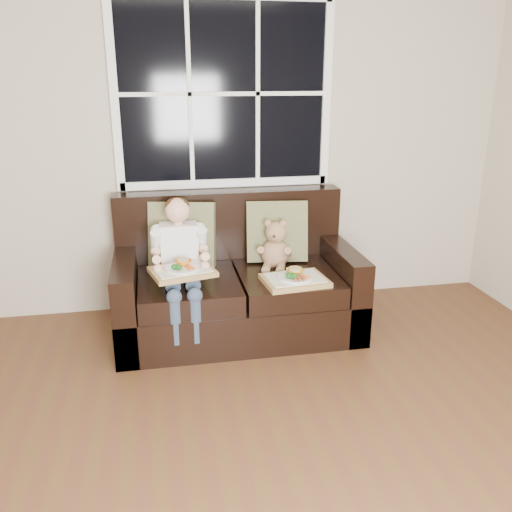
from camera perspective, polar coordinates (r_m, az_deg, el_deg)
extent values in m
cube|color=#BDB59D|center=(4.17, -4.02, 12.55)|extent=(4.50, 0.02, 2.70)
cube|color=black|center=(4.14, -3.42, 16.68)|extent=(1.50, 0.02, 1.25)
cube|color=white|center=(4.20, -3.22, 7.70)|extent=(1.58, 0.04, 0.06)
cube|color=white|center=(4.09, -14.73, 16.11)|extent=(0.06, 0.04, 1.37)
cube|color=white|center=(4.29, 7.44, 16.64)|extent=(0.06, 0.04, 1.37)
cube|color=white|center=(4.12, -3.39, 16.68)|extent=(1.50, 0.03, 0.03)
cube|color=black|center=(3.96, -1.97, -5.82)|extent=(1.70, 0.90, 0.30)
cube|color=black|center=(3.87, -13.44, -4.54)|extent=(0.15, 0.90, 0.60)
cube|color=black|center=(4.08, 8.82, -2.99)|extent=(0.15, 0.90, 0.60)
cube|color=black|center=(4.15, -2.86, 2.39)|extent=(1.70, 0.18, 0.66)
cube|color=black|center=(3.77, -7.10, -3.58)|extent=(0.68, 0.72, 0.15)
cube|color=black|center=(3.87, 3.31, -2.86)|extent=(0.68, 0.72, 0.15)
cube|color=#6A6842|center=(3.95, -7.77, 2.23)|extent=(0.51, 0.32, 0.49)
cube|color=#6A6842|center=(4.04, 2.19, 2.62)|extent=(0.47, 0.26, 0.46)
cube|color=white|center=(3.80, -8.08, 0.78)|extent=(0.26, 0.16, 0.36)
sphere|color=#E7AE8D|center=(3.71, -8.27, 4.80)|extent=(0.17, 0.17, 0.17)
ellipsoid|color=#3A2512|center=(3.72, -8.30, 5.22)|extent=(0.17, 0.17, 0.12)
cylinder|color=#2F3E53|center=(3.66, -8.82, -2.36)|extent=(0.10, 0.32, 0.10)
cylinder|color=#2F3E53|center=(3.66, -6.81, -2.23)|extent=(0.10, 0.32, 0.10)
cylinder|color=#2F3E53|center=(3.49, -8.47, -6.84)|extent=(0.09, 0.09, 0.30)
cylinder|color=#2F3E53|center=(3.50, -6.36, -6.70)|extent=(0.09, 0.09, 0.30)
cylinder|color=#E7AE8D|center=(3.67, -10.40, 0.66)|extent=(0.07, 0.31, 0.25)
cylinder|color=#E7AE8D|center=(3.68, -5.63, 0.95)|extent=(0.07, 0.31, 0.25)
ellipsoid|color=#A88258|center=(3.95, 2.03, 0.25)|extent=(0.26, 0.23, 0.22)
sphere|color=#A88258|center=(3.88, 2.11, 2.50)|extent=(0.20, 0.20, 0.16)
sphere|color=#A88258|center=(3.86, 1.30, 3.40)|extent=(0.06, 0.06, 0.06)
sphere|color=#A88258|center=(3.88, 2.90, 3.48)|extent=(0.06, 0.06, 0.06)
sphere|color=#A88258|center=(3.83, 2.30, 2.03)|extent=(0.06, 0.06, 0.06)
sphere|color=#301F15|center=(3.81, 2.39, 2.07)|extent=(0.02, 0.02, 0.02)
cylinder|color=#A88258|center=(3.85, 1.69, -1.31)|extent=(0.09, 0.13, 0.06)
cylinder|color=#A88258|center=(3.87, 3.14, -1.21)|extent=(0.09, 0.13, 0.06)
cube|color=#AD844E|center=(3.57, -7.75, -1.66)|extent=(0.46, 0.39, 0.03)
cube|color=beige|center=(3.57, -7.76, -1.37)|extent=(0.40, 0.33, 0.01)
cylinder|color=silver|center=(3.56, -7.76, -1.27)|extent=(0.23, 0.23, 0.01)
imported|color=orange|center=(3.59, -7.67, -0.67)|extent=(0.13, 0.13, 0.03)
cylinder|color=tan|center=(3.59, -7.67, -0.61)|extent=(0.08, 0.08, 0.02)
ellipsoid|color=#205D1D|center=(3.51, -8.59, -1.13)|extent=(0.04, 0.04, 0.04)
ellipsoid|color=#205D1D|center=(3.50, -8.11, -1.18)|extent=(0.04, 0.04, 0.04)
cylinder|color=orange|center=(3.51, -7.04, -1.23)|extent=(0.04, 0.06, 0.02)
cube|color=#AD844E|center=(3.66, 4.10, -2.60)|extent=(0.45, 0.36, 0.03)
cube|color=beige|center=(3.65, 4.10, -2.30)|extent=(0.40, 0.31, 0.01)
cylinder|color=silver|center=(3.64, 4.15, -2.20)|extent=(0.24, 0.24, 0.01)
imported|color=yellow|center=(3.68, 4.13, -1.63)|extent=(0.13, 0.13, 0.03)
cylinder|color=tan|center=(3.67, 4.13, -1.51)|extent=(0.09, 0.09, 0.02)
ellipsoid|color=#205D1D|center=(3.58, 3.47, -2.08)|extent=(0.04, 0.04, 0.04)
ellipsoid|color=#205D1D|center=(3.58, 4.00, -2.13)|extent=(0.04, 0.04, 0.04)
cylinder|color=orange|center=(3.61, 5.03, -2.17)|extent=(0.05, 0.06, 0.02)
cylinder|color=brown|center=(3.58, 4.42, -2.29)|extent=(0.03, 0.09, 0.02)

